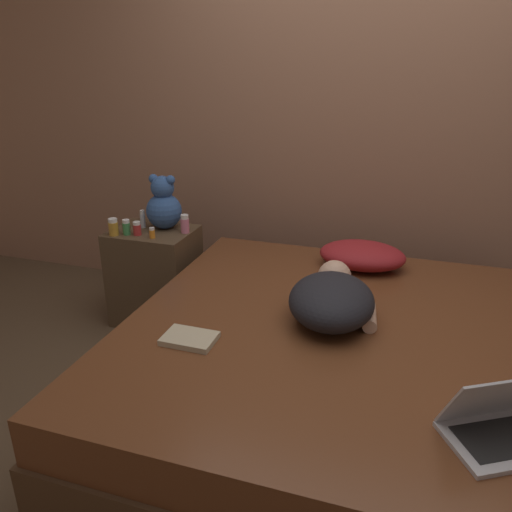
# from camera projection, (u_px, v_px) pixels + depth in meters

# --- Properties ---
(ground_plane) EXTENTS (12.00, 12.00, 0.00)m
(ground_plane) POSITION_uv_depth(u_px,v_px,m) (326.00, 417.00, 2.29)
(ground_plane) COLOR brown
(wall_back) EXTENTS (8.00, 0.06, 2.60)m
(wall_back) POSITION_uv_depth(u_px,v_px,m) (376.00, 103.00, 2.89)
(wall_back) COLOR #996B51
(wall_back) RESTS_ON ground_plane
(bed) EXTENTS (1.77, 1.86, 0.48)m
(bed) POSITION_uv_depth(u_px,v_px,m) (329.00, 373.00, 2.21)
(bed) COLOR #4C331E
(bed) RESTS_ON ground_plane
(nightstand) EXTENTS (0.48, 0.38, 0.59)m
(nightstand) POSITION_uv_depth(u_px,v_px,m) (156.00, 276.00, 3.06)
(nightstand) COLOR brown
(nightstand) RESTS_ON ground_plane
(pillow) EXTENTS (0.46, 0.33, 0.14)m
(pillow) POSITION_uv_depth(u_px,v_px,m) (362.00, 255.00, 2.69)
(pillow) COLOR maroon
(pillow) RESTS_ON bed
(person_lying) EXTENTS (0.42, 0.62, 0.20)m
(person_lying) POSITION_uv_depth(u_px,v_px,m) (333.00, 298.00, 2.15)
(person_lying) COLOR black
(person_lying) RESTS_ON bed
(laptop) EXTENTS (0.40, 0.36, 0.21)m
(laptop) POSITION_uv_depth(u_px,v_px,m) (502.00, 424.00, 1.47)
(laptop) COLOR silver
(laptop) RESTS_ON bed
(teddy_bear) EXTENTS (0.21, 0.21, 0.32)m
(teddy_bear) POSITION_uv_depth(u_px,v_px,m) (164.00, 205.00, 2.95)
(teddy_bear) COLOR #335693
(teddy_bear) RESTS_ON nightstand
(bottle_pink) EXTENTS (0.05, 0.05, 0.11)m
(bottle_pink) POSITION_uv_depth(u_px,v_px,m) (185.00, 224.00, 2.90)
(bottle_pink) COLOR pink
(bottle_pink) RESTS_ON nightstand
(bottle_amber) EXTENTS (0.05, 0.05, 0.10)m
(bottle_amber) POSITION_uv_depth(u_px,v_px,m) (113.00, 227.00, 2.86)
(bottle_amber) COLOR gold
(bottle_amber) RESTS_ON nightstand
(bottle_red) EXTENTS (0.05, 0.05, 0.08)m
(bottle_red) POSITION_uv_depth(u_px,v_px,m) (137.00, 229.00, 2.86)
(bottle_red) COLOR #B72D2D
(bottle_red) RESTS_ON nightstand
(bottle_orange) EXTENTS (0.03, 0.03, 0.06)m
(bottle_orange) POSITION_uv_depth(u_px,v_px,m) (152.00, 233.00, 2.82)
(bottle_orange) COLOR orange
(bottle_orange) RESTS_ON nightstand
(bottle_clear) EXTENTS (0.03, 0.03, 0.11)m
(bottle_clear) POSITION_uv_depth(u_px,v_px,m) (143.00, 219.00, 2.99)
(bottle_clear) COLOR silver
(bottle_clear) RESTS_ON nightstand
(bottle_green) EXTENTS (0.04, 0.04, 0.09)m
(bottle_green) POSITION_uv_depth(u_px,v_px,m) (126.00, 227.00, 2.87)
(bottle_green) COLOR #3D8E4C
(bottle_green) RESTS_ON nightstand
(book) EXTENTS (0.21, 0.15, 0.02)m
(book) POSITION_uv_depth(u_px,v_px,m) (190.00, 339.00, 2.00)
(book) COLOR #C6B793
(book) RESTS_ON bed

